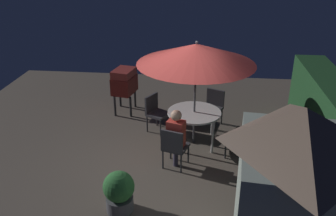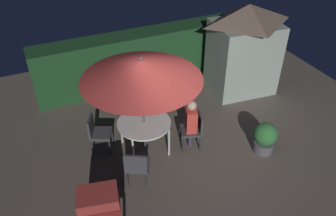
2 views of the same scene
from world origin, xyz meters
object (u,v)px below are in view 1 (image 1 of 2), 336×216
at_px(patio_table, 194,114).
at_px(chair_far_side, 243,137).
at_px(bbq_grill, 124,82).
at_px(chair_toward_hedge, 213,105).
at_px(chair_near_shed, 174,146).
at_px(garden_shed, 292,196).
at_px(potted_plant_by_shed, 119,191).
at_px(chair_toward_house, 156,111).
at_px(person_in_red, 176,132).
at_px(patio_umbrella, 196,54).

distance_m(patio_table, chair_far_side, 1.21).
relative_size(bbq_grill, chair_toward_hedge, 1.33).
bearing_deg(chair_far_side, chair_near_shed, -70.05).
distance_m(garden_shed, patio_table, 3.78).
bearing_deg(potted_plant_by_shed, chair_toward_house, 175.78).
bearing_deg(chair_far_side, garden_shed, 6.23).
height_order(bbq_grill, person_in_red, person_in_red).
bearing_deg(bbq_grill, chair_far_side, 54.77).
bearing_deg(chair_near_shed, chair_toward_house, -159.80).
bearing_deg(chair_far_side, chair_toward_hedge, -158.58).
bearing_deg(patio_table, patio_umbrella, 146.31).
distance_m(chair_toward_hedge, potted_plant_by_shed, 3.81).
height_order(garden_shed, bbq_grill, garden_shed).
height_order(potted_plant_by_shed, person_in_red, person_in_red).
xyz_separation_m(patio_table, person_in_red, (1.01, -0.33, 0.07)).
bearing_deg(bbq_grill, potted_plant_by_shed, 10.64).
bearing_deg(chair_toward_hedge, potted_plant_by_shed, -24.93).
xyz_separation_m(patio_umbrella, bbq_grill, (-1.51, -1.92, -1.26)).
xyz_separation_m(garden_shed, chair_toward_hedge, (-4.46, -0.93, -0.76)).
bearing_deg(chair_near_shed, patio_table, 162.05).
height_order(patio_umbrella, person_in_red, patio_umbrella).
height_order(chair_toward_house, potted_plant_by_shed, chair_toward_house).
bearing_deg(chair_toward_hedge, patio_table, -24.19).
xyz_separation_m(patio_umbrella, person_in_red, (1.01, -0.33, -1.32)).
distance_m(bbq_grill, person_in_red, 2.98).
bearing_deg(patio_umbrella, chair_toward_house, -118.90).
relative_size(chair_far_side, chair_toward_hedge, 1.00).
height_order(garden_shed, patio_table, garden_shed).
distance_m(patio_table, person_in_red, 1.06).
distance_m(chair_near_shed, chair_toward_house, 1.71).
relative_size(bbq_grill, chair_far_side, 1.33).
relative_size(chair_near_shed, chair_toward_hedge, 1.00).
height_order(chair_far_side, chair_toward_house, same).
xyz_separation_m(garden_shed, patio_table, (-3.48, -1.37, -0.56)).
distance_m(garden_shed, person_in_red, 3.04).
distance_m(patio_umbrella, person_in_red, 1.70).
bearing_deg(potted_plant_by_shed, patio_table, 154.79).
distance_m(garden_shed, chair_far_side, 3.01).
xyz_separation_m(bbq_grill, chair_toward_house, (0.99, 0.97, -0.33)).
bearing_deg(patio_table, potted_plant_by_shed, -25.21).
height_order(chair_toward_hedge, person_in_red, person_in_red).
relative_size(patio_table, chair_toward_hedge, 1.34).
relative_size(chair_near_shed, chair_far_side, 1.00).
relative_size(chair_far_side, potted_plant_by_shed, 1.20).
xyz_separation_m(chair_near_shed, person_in_red, (-0.08, 0.03, 0.26)).
bearing_deg(potted_plant_by_shed, chair_toward_hedge, 155.07).
bearing_deg(garden_shed, bbq_grill, -146.70).
relative_size(patio_umbrella, bbq_grill, 2.10).
bearing_deg(patio_table, chair_near_shed, -17.95).
bearing_deg(patio_table, chair_toward_house, -118.90).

